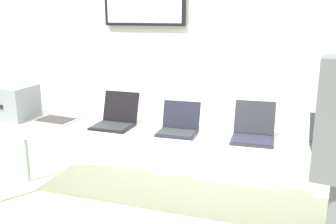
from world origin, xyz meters
name	(u,v)px	position (x,y,z in m)	size (l,w,h in m)	color
back_wall	(219,44)	(-0.02, 1.13, 1.36)	(8.00, 0.11, 2.69)	silver
workbench	(190,143)	(0.00, 0.00, 0.69)	(3.70, 0.70, 0.73)	silver
equipment_box	(14,102)	(-1.64, 0.03, 0.88)	(0.32, 0.35, 0.29)	gray
laptop_station_0	(61,113)	(-1.22, 0.11, 0.79)	(0.35, 0.35, 0.27)	#ACB4B5
laptop_station_1	(116,119)	(-0.68, 0.10, 0.79)	(0.32, 0.35, 0.27)	black
laptop_station_2	(179,126)	(-0.12, 0.09, 0.79)	(0.32, 0.31, 0.23)	#1F202B
laptop_station_3	(253,131)	(0.46, 0.12, 0.79)	(0.33, 0.38, 0.26)	#24262B
paper_sheet	(302,157)	(0.81, -0.17, 0.73)	(0.24, 0.32, 0.00)	white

